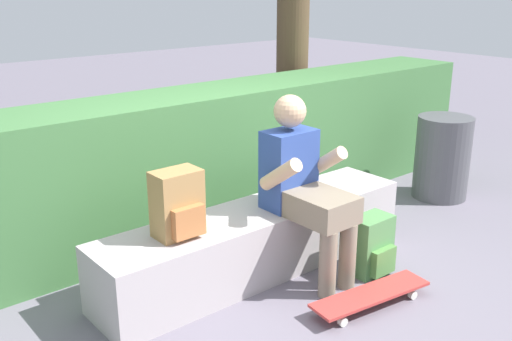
# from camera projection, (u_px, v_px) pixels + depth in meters

# --- Properties ---
(ground_plane) EXTENTS (24.00, 24.00, 0.00)m
(ground_plane) POSITION_uv_depth(u_px,v_px,m) (293.00, 290.00, 3.71)
(ground_plane) COLOR slate
(bench_main) EXTENTS (2.30, 0.49, 0.44)m
(bench_main) POSITION_uv_depth(u_px,v_px,m) (258.00, 240.00, 3.89)
(bench_main) COLOR #ADA4A6
(bench_main) RESTS_ON ground
(person_skater) EXTENTS (0.49, 0.62, 1.19)m
(person_skater) POSITION_uv_depth(u_px,v_px,m) (304.00, 183.00, 3.73)
(person_skater) COLOR #2D4793
(person_skater) RESTS_ON ground
(skateboard_near_person) EXTENTS (0.82, 0.31, 0.09)m
(skateboard_near_person) POSITION_uv_depth(u_px,v_px,m) (371.00, 295.00, 3.50)
(skateboard_near_person) COLOR #BC3833
(skateboard_near_person) RESTS_ON ground
(backpack_on_bench) EXTENTS (0.28, 0.23, 0.40)m
(backpack_on_bench) POSITION_uv_depth(u_px,v_px,m) (178.00, 205.00, 3.38)
(backpack_on_bench) COLOR #A37A47
(backpack_on_bench) RESTS_ON bench_main
(backpack_on_ground) EXTENTS (0.28, 0.23, 0.40)m
(backpack_on_ground) POSITION_uv_depth(u_px,v_px,m) (371.00, 246.00, 3.87)
(backpack_on_ground) COLOR #51894C
(backpack_on_ground) RESTS_ON ground
(hedge_row) EXTENTS (6.16, 0.66, 1.07)m
(hedge_row) POSITION_uv_depth(u_px,v_px,m) (185.00, 162.00, 4.50)
(hedge_row) COLOR #3F703C
(hedge_row) RESTS_ON ground
(trash_bin) EXTENTS (0.48, 0.48, 0.74)m
(trash_bin) POSITION_uv_depth(u_px,v_px,m) (442.00, 157.00, 5.19)
(trash_bin) COLOR #4C4C51
(trash_bin) RESTS_ON ground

